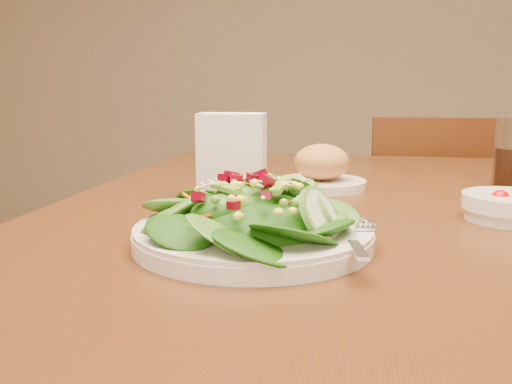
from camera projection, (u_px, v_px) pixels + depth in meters
dining_table at (328, 272)px, 0.91m from camera, size 0.90×1.40×0.75m
chair_far at (426, 247)px, 1.75m from camera, size 0.42×0.43×0.85m
salad_plate at (261, 221)px, 0.69m from camera, size 0.29×0.29×0.08m
bread_plate at (321, 170)px, 1.06m from camera, size 0.17×0.17×0.08m
tomato_bowl at (511, 207)px, 0.82m from camera, size 0.14×0.14×0.04m
napkin_holder at (232, 154)px, 0.97m from camera, size 0.11×0.07×0.15m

